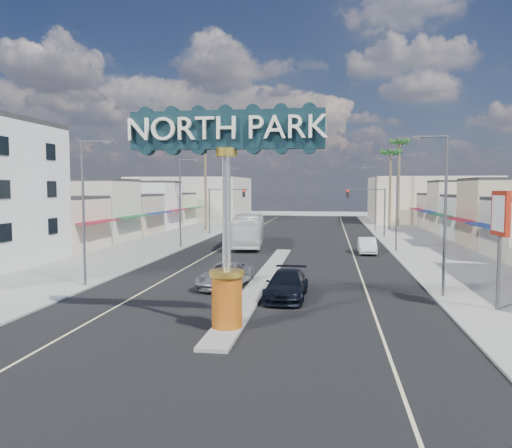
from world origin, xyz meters
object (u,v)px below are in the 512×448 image
(streetlight_r_near, at_px, (442,207))
(palm_right_mid, at_px, (391,157))
(traffic_signal_right, at_px, (370,203))
(streetlight_r_mid, at_px, (395,199))
(gateway_sign, at_px, (226,192))
(streetlight_l_near, at_px, (86,205))
(palm_right_far, at_px, (399,147))
(city_bus, at_px, (248,230))
(streetlight_r_far, at_px, (374,195))
(streetlight_l_mid, at_px, (182,198))
(suv_right, at_px, (287,285))
(palm_left_far, at_px, (205,149))
(bank_pylon_sign, at_px, (500,220))
(suv_left, at_px, (225,275))
(car_parked_right, at_px, (367,246))
(streetlight_l_far, at_px, (226,195))
(traffic_signal_left, at_px, (223,202))

(streetlight_r_near, xyz_separation_m, palm_right_mid, (2.57, 46.00, 5.54))
(traffic_signal_right, bearing_deg, streetlight_r_mid, -84.90)
(gateway_sign, bearing_deg, traffic_signal_right, 77.67)
(streetlight_l_near, relative_size, palm_right_far, 0.64)
(streetlight_r_near, relative_size, city_bus, 0.75)
(streetlight_r_far, bearing_deg, palm_right_far, 65.45)
(palm_right_far, bearing_deg, streetlight_l_mid, -128.48)
(palm_right_mid, distance_m, suv_right, 49.73)
(city_bus, bearing_deg, streetlight_r_far, 47.37)
(palm_left_far, bearing_deg, gateway_sign, -74.85)
(city_bus, height_order, bank_pylon_sign, bank_pylon_sign)
(streetlight_l_mid, relative_size, bank_pylon_sign, 1.54)
(traffic_signal_right, distance_m, streetlight_r_mid, 14.07)
(traffic_signal_right, xyz_separation_m, palm_right_far, (5.82, 18.01, 8.11))
(streetlight_r_mid, relative_size, palm_right_mid, 0.74)
(palm_left_far, xyz_separation_m, city_bus, (8.92, -17.45, -9.83))
(streetlight_l_mid, bearing_deg, bank_pylon_sign, -44.91)
(suv_left, relative_size, car_parked_right, 1.18)
(streetlight_l_far, bearing_deg, bank_pylon_sign, -62.91)
(palm_left_far, distance_m, suv_left, 41.77)
(streetlight_r_mid, relative_size, palm_right_far, 0.64)
(streetlight_l_near, xyz_separation_m, bank_pylon_sign, (22.97, -2.89, -0.53))
(streetlight_l_near, xyz_separation_m, car_parked_right, (18.22, 18.47, -4.32))
(streetlight_l_far, height_order, suv_left, streetlight_l_far)
(palm_right_mid, relative_size, suv_left, 2.26)
(traffic_signal_left, xyz_separation_m, city_bus, (5.11, -11.44, -2.60))
(traffic_signal_left, relative_size, palm_right_mid, 0.50)
(streetlight_r_near, distance_m, palm_right_mid, 46.40)
(city_bus, bearing_deg, streetlight_l_near, -111.63)
(traffic_signal_right, distance_m, city_bus, 17.71)
(traffic_signal_left, bearing_deg, suv_right, -72.50)
(traffic_signal_left, xyz_separation_m, streetlight_r_mid, (19.62, -13.99, 0.79))
(streetlight_l_far, height_order, car_parked_right, streetlight_l_far)
(palm_left_far, bearing_deg, streetlight_l_far, 37.92)
(streetlight_l_far, bearing_deg, city_bus, -71.91)
(streetlight_l_far, relative_size, car_parked_right, 1.99)
(streetlight_l_mid, bearing_deg, palm_right_far, 51.52)
(palm_right_mid, height_order, bank_pylon_sign, palm_right_mid)
(suv_left, xyz_separation_m, bank_pylon_sign, (14.54, -4.06, 3.80))
(streetlight_r_mid, xyz_separation_m, city_bus, (-14.51, 2.55, -3.40))
(traffic_signal_right, distance_m, suv_right, 36.37)
(streetlight_l_far, bearing_deg, streetlight_l_mid, -90.00)
(streetlight_r_near, distance_m, palm_left_far, 46.80)
(streetlight_l_mid, bearing_deg, traffic_signal_left, 84.90)
(streetlight_r_near, bearing_deg, palm_right_mid, 86.81)
(streetlight_r_mid, bearing_deg, palm_right_mid, 84.36)
(suv_right, relative_size, bank_pylon_sign, 0.90)
(palm_left_far, bearing_deg, city_bus, -62.92)
(car_parked_right, bearing_deg, streetlight_l_far, 128.05)
(streetlight_l_far, relative_size, streetlight_r_mid, 1.00)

